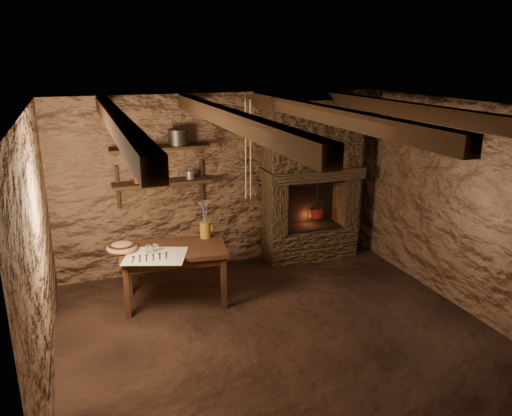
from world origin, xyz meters
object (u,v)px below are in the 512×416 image
object	(u,v)px
stoneware_jug	(205,222)
iron_stockpot	(178,138)
wooden_bowl	(122,248)
red_pot	(317,212)
work_table	(175,273)

from	to	relation	value
stoneware_jug	iron_stockpot	size ratio (longest dim) A/B	1.96
wooden_bowl	iron_stockpot	distance (m)	1.57
stoneware_jug	red_pot	size ratio (longest dim) A/B	0.88
work_table	iron_stockpot	bearing A→B (deg)	79.60
wooden_bowl	red_pot	distance (m)	2.85
red_pot	work_table	bearing A→B (deg)	-163.12
work_table	wooden_bowl	distance (m)	0.69
iron_stockpot	red_pot	bearing A→B (deg)	-3.53
stoneware_jug	iron_stockpot	xyz separation A→B (m)	(-0.18, 0.59, 0.96)
wooden_bowl	red_pot	world-z (taller)	red_pot
stoneware_jug	wooden_bowl	xyz separation A→B (m)	(-1.02, -0.11, -0.16)
stoneware_jug	iron_stockpot	distance (m)	1.14
stoneware_jug	red_pot	distance (m)	1.84
red_pot	wooden_bowl	bearing A→B (deg)	-168.31
work_table	red_pot	distance (m)	2.34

